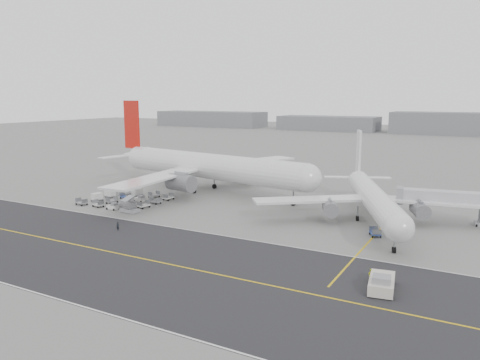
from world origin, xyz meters
The scene contains 11 objects.
ground centered at (0.00, 0.00, 0.00)m, with size 700.00×700.00×0.00m, color gray.
taxiway centered at (5.02, -17.98, 0.01)m, with size 220.00×59.00×0.03m.
horizon_buildings centered at (30.00, 260.00, 0.00)m, with size 520.00×28.00×28.00m, color slate, non-canonical shape.
airliner_a centered at (-16.72, 29.15, 6.52)m, with size 65.30×64.09×22.67m.
airliner_b centered at (27.37, 19.78, 4.66)m, with size 43.35×44.32×16.15m.
pushback_tug centered at (36.10, -12.76, 0.95)m, with size 3.84×8.21×2.31m.
jet_bridge centered at (39.14, 25.15, 4.45)m, with size 17.11×5.74×6.38m.
gse_cluster centered at (-25.69, 9.73, 0.00)m, with size 21.72×20.94×1.95m, color gray, non-canonical shape.
stray_dolly centered at (30.16, 10.11, 0.00)m, with size 1.56×2.53×1.56m, color silver, non-canonical shape.
ground_crew_a centered at (-11.08, -8.61, 0.81)m, with size 0.59×0.39×1.62m, color black.
ground_crew_b centered at (34.18, -10.22, 0.79)m, with size 0.77×0.60×1.58m, color #CFD318.
Camera 1 is at (46.91, -69.10, 23.61)m, focal length 35.00 mm.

